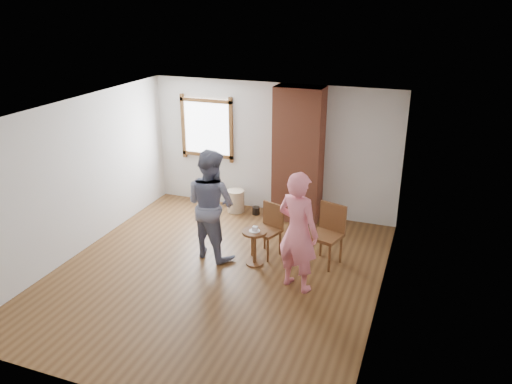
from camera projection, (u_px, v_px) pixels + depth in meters
ground at (216, 274)px, 7.91m from camera, size 5.50×5.50×0.00m
room_shell at (226, 154)px, 7.80m from camera, size 5.04×5.52×2.62m
brick_chimney at (298, 155)px, 9.43m from camera, size 0.90×0.50×2.60m
stoneware_crock at (236, 201)px, 10.14m from camera, size 0.45×0.45×0.45m
dark_pot at (256, 211)px, 10.05m from camera, size 0.16×0.16×0.15m
dining_chair_left at (269, 227)px, 8.36m from camera, size 0.53×0.53×0.89m
dining_chair_right at (328, 231)px, 8.07m from camera, size 0.58×0.58×1.00m
side_table at (254, 242)px, 8.06m from camera, size 0.40×0.40×0.60m
cake_plate at (254, 231)px, 7.98m from camera, size 0.18×0.18×0.01m
cake_slice at (255, 229)px, 7.97m from camera, size 0.08×0.07×0.06m
man at (211, 204)px, 8.16m from camera, size 1.08×0.95×1.86m
person_pink at (298, 232)px, 7.23m from camera, size 0.78×0.64×1.84m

